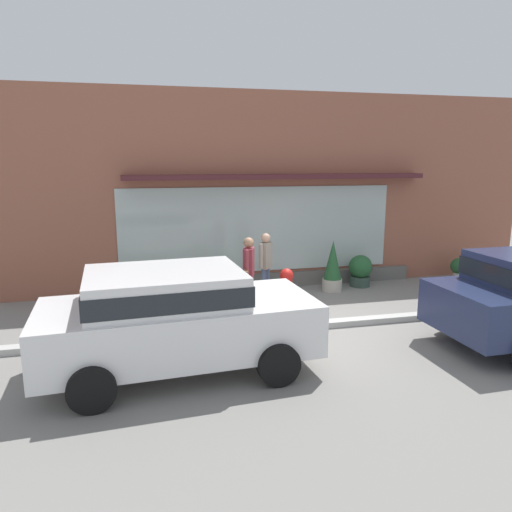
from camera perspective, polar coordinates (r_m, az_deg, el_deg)
ground_plane at (r=9.62m, az=7.47°, el=-8.08°), size 60.00×60.00×0.00m
curb_strip at (r=9.42m, az=7.91°, el=-8.12°), size 14.00×0.24×0.12m
storefront at (r=12.12m, az=2.36°, el=7.52°), size 14.00×0.81×4.85m
fire_hydrant at (r=10.26m, az=3.67°, el=-3.99°), size 0.43×0.41×0.93m
pedestrian_with_handbag at (r=9.92m, az=-0.90°, el=-1.67°), size 0.37×0.64×1.63m
pedestrian_passerby at (r=10.78m, az=1.15°, el=-0.76°), size 0.34×0.36×1.59m
parked_car_white at (r=7.32m, az=-9.71°, el=-6.96°), size 4.22×2.23×1.60m
potted_plant_near_hydrant at (r=11.13m, az=-4.19°, el=-2.93°), size 0.47×0.47×0.93m
potted_plant_window_left at (r=12.52m, az=12.40°, el=-1.66°), size 0.60×0.60×0.81m
potted_plant_doorstep at (r=14.03m, az=23.11°, el=-1.28°), size 0.43×0.43×0.59m
potted_plant_trailing_edge at (r=11.90m, az=9.17°, el=-1.28°), size 0.49×0.49×1.26m
potted_plant_window_center at (r=11.31m, az=-14.25°, el=-4.00°), size 0.32×0.32×0.50m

